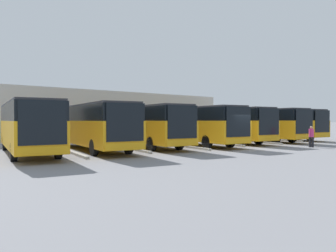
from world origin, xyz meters
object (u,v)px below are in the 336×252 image
(bus_6, at_px, (28,125))
(bus_0, at_px, (276,123))
(bus_3, at_px, (192,124))
(bus_5, at_px, (94,125))
(bus_4, at_px, (144,124))
(bus_1, at_px, (256,123))
(pedestrian, at_px, (311,136))
(bus_2, at_px, (223,124))

(bus_6, bearing_deg, bus_0, -171.86)
(bus_3, bearing_deg, bus_5, 4.30)
(bus_0, xyz_separation_m, bus_4, (17.53, -0.44, 0.00))
(bus_0, relative_size, bus_1, 1.00)
(bus_6, distance_m, pedestrian, 20.64)
(bus_2, bearing_deg, bus_5, 8.02)
(bus_0, xyz_separation_m, bus_2, (8.77, 0.02, 0.00))
(bus_5, height_order, pedestrian, bus_5)
(pedestrian, bearing_deg, bus_4, -139.70)
(bus_1, bearing_deg, bus_5, 6.43)
(bus_1, xyz_separation_m, bus_6, (21.91, -0.94, 0.00))
(bus_1, relative_size, bus_5, 1.00)
(bus_0, relative_size, bus_4, 1.00)
(bus_1, distance_m, bus_5, 17.55)
(bus_1, xyz_separation_m, bus_2, (4.38, -0.56, 0.00))
(bus_4, relative_size, bus_5, 1.00)
(bus_4, relative_size, bus_6, 1.00)
(bus_0, distance_m, bus_6, 26.30)
(bus_2, distance_m, bus_6, 17.53)
(bus_2, relative_size, bus_6, 1.00)
(bus_0, height_order, pedestrian, bus_0)
(bus_4, bearing_deg, bus_6, 9.39)
(bus_2, height_order, pedestrian, bus_2)
(bus_1, bearing_deg, pedestrian, 76.50)
(bus_1, distance_m, bus_2, 4.42)
(bus_0, relative_size, bus_3, 1.00)
(bus_1, bearing_deg, bus_2, 1.71)
(bus_1, bearing_deg, bus_4, 4.56)
(pedestrian, bearing_deg, bus_0, 127.50)
(bus_3, relative_size, bus_5, 1.00)
(bus_1, xyz_separation_m, bus_5, (17.53, -0.77, 0.00))
(bus_1, relative_size, bus_3, 1.00)
(bus_2, relative_size, bus_3, 1.00)
(bus_1, relative_size, pedestrian, 7.14)
(bus_2, bearing_deg, bus_0, -170.96)
(bus_4, bearing_deg, bus_1, -175.44)
(bus_3, bearing_deg, bus_0, -168.81)
(bus_3, relative_size, pedestrian, 7.14)
(bus_6, xyz_separation_m, pedestrian, (-18.83, 8.40, -0.90))
(bus_1, distance_m, bus_6, 21.93)
(bus_3, height_order, bus_5, same)
(bus_3, xyz_separation_m, bus_4, (4.38, -0.95, 0.00))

